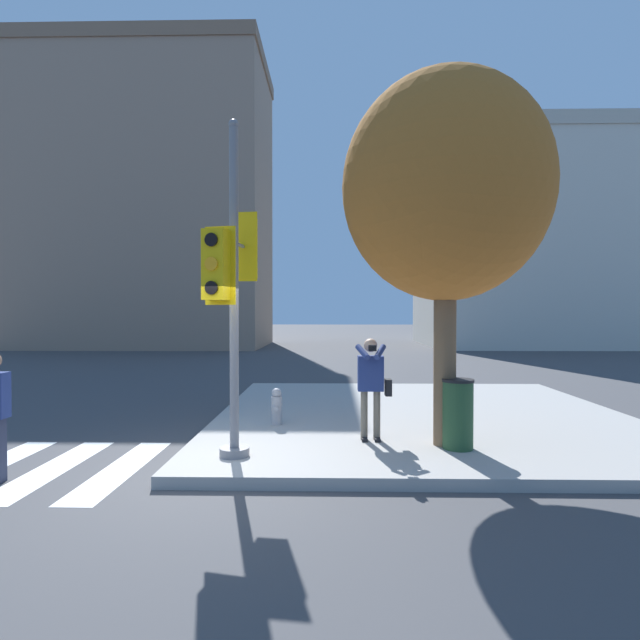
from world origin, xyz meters
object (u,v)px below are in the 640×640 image
object	(u,v)px
person_photographer	(372,380)
fire_hydrant	(277,407)
street_tree	(445,189)
traffic_signal_pole	(233,279)
trash_bin	(458,414)

from	to	relation	value
person_photographer	fire_hydrant	world-z (taller)	person_photographer
street_tree	fire_hydrant	distance (m)	4.64
person_photographer	street_tree	distance (m)	3.12
traffic_signal_pole	person_photographer	bearing A→B (deg)	24.68
traffic_signal_pole	street_tree	xyz separation A→B (m)	(3.08, 0.64, 1.40)
fire_hydrant	trash_bin	xyz separation A→B (m)	(2.84, -1.51, 0.19)
fire_hydrant	traffic_signal_pole	bearing A→B (deg)	-101.34
traffic_signal_pole	fire_hydrant	bearing A→B (deg)	78.66
traffic_signal_pole	trash_bin	size ratio (longest dim) A/B	4.56
street_tree	fire_hydrant	bearing A→B (deg)	154.02
traffic_signal_pole	person_photographer	world-z (taller)	traffic_signal_pole
person_photographer	trash_bin	bearing A→B (deg)	-20.98
traffic_signal_pole	fire_hydrant	world-z (taller)	traffic_signal_pole
traffic_signal_pole	person_photographer	distance (m)	2.68
trash_bin	person_photographer	bearing A→B (deg)	159.02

